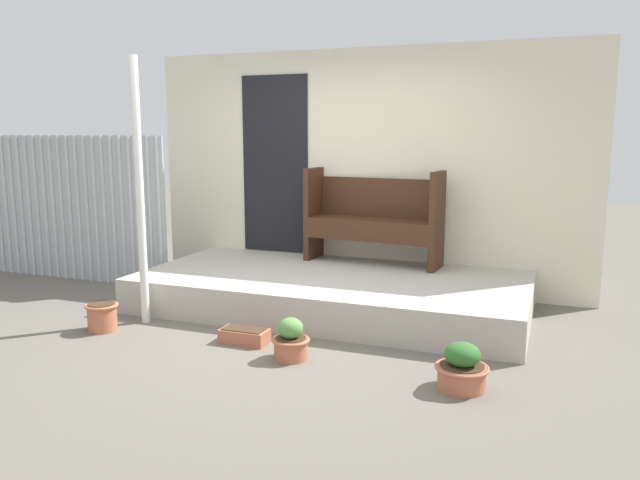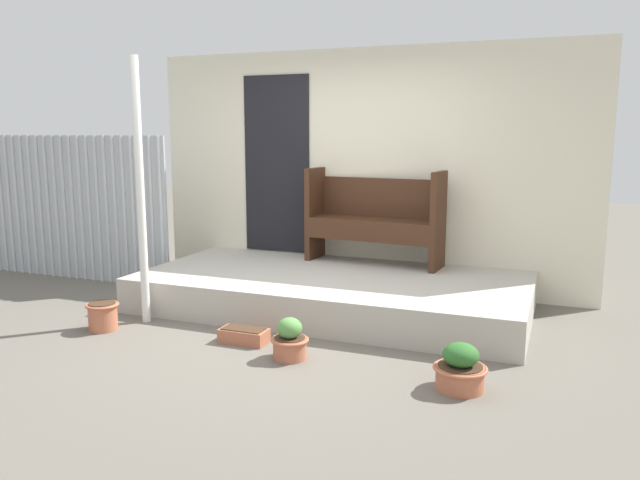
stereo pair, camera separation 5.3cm
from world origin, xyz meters
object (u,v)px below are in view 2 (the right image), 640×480
Objects in this scene: bench at (375,215)px; planter_box_rect at (244,335)px; flower_pot_left at (103,315)px; flower_pot_middle at (290,341)px; flower_pot_right at (460,369)px; support_post at (140,193)px.

planter_box_rect is (-0.54, -1.92, -0.80)m from bench.
flower_pot_middle is (1.81, -0.04, 0.01)m from flower_pot_left.
flower_pot_right is at bearing -2.79° from flower_pot_left.
bench is at bearing 89.06° from flower_pot_middle.
bench is at bearing 46.30° from support_post.
flower_pot_middle reaches higher than flower_pot_left.
support_post is at bearing 170.30° from flower_pot_right.
bench is at bearing 48.34° from flower_pot_left.
planter_box_rect is (1.11, -0.19, -1.12)m from support_post.
flower_pot_middle is at bearing -85.81° from bench.
planter_box_rect is (1.31, 0.16, -0.07)m from flower_pot_left.
flower_pot_middle reaches higher than planter_box_rect.
flower_pot_middle is at bearing -13.55° from support_post.
flower_pot_left is at bearing -126.53° from bench.
flower_pot_middle is at bearing -1.33° from flower_pot_left.
support_post is at bearing 166.45° from flower_pot_middle.
bench reaches higher than flower_pot_right.
bench reaches higher than flower_pot_middle.
flower_pot_right is at bearing -9.66° from planter_box_rect.
flower_pot_middle is 0.88× the size of flower_pot_right.
flower_pot_right is at bearing -55.18° from bench.
bench is (1.65, 1.73, -0.33)m from support_post.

